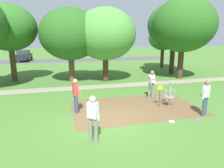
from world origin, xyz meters
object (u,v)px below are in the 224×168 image
Objects in this scene: disc_golf_basket at (169,93)px; frisbee_far_right at (164,95)px; frisbee_mid_grass at (172,121)px; tree_near_right at (9,28)px; frisbee_near_basket at (158,97)px; tree_far_right at (183,25)px; frisbee_scattered_a at (95,99)px; parked_car_leftmost at (24,56)px; tree_mid_left at (174,25)px; frisbee_far_left at (169,89)px; player_waiting_right at (206,96)px; tree_far_left at (105,34)px; tree_near_left at (70,34)px; player_waiting_left at (93,116)px; player_foreground_watching at (76,94)px; tree_mid_right at (163,38)px; player_throwing at (151,82)px; frisbee_by_tee at (198,120)px.

disc_golf_basket reaches higher than frisbee_far_right.
frisbee_mid_grass is 0.04× the size of tree_near_right.
tree_far_right is at bearing 46.14° from frisbee_near_basket.
parked_car_leftmost reaches higher than frisbee_scattered_a.
frisbee_far_left is at bearing -122.69° from tree_mid_left.
parked_car_leftmost is at bearing 135.41° from tree_mid_left.
frisbee_far_right is 0.03× the size of tree_near_right.
player_waiting_right is 7.11× the size of frisbee_near_basket.
tree_far_left is at bearing 133.27° from frisbee_far_left.
parked_car_leftmost is at bearing 110.23° from tree_near_left.
frisbee_far_left is 13.72m from tree_near_right.
player_waiting_left is 1.00× the size of player_waiting_right.
tree_far_left is at bearing 107.07° from player_waiting_right.
tree_near_right is 1.47× the size of parked_car_leftmost.
tree_near_left is 0.84× the size of tree_mid_left.
player_waiting_right is 6.60× the size of frisbee_mid_grass.
parked_car_leftmost is (-6.35, 25.54, -0.05)m from player_foreground_watching.
tree_near_right is at bearing 164.92° from tree_far_left.
parked_car_leftmost reaches higher than frisbee_far_left.
frisbee_scattered_a is at bearing -143.80° from tree_mid_left.
tree_far_right is at bearing 32.27° from player_foreground_watching.
tree_far_right reaches higher than frisbee_far_left.
frisbee_far_right is 0.04× the size of tree_mid_right.
frisbee_far_right is (1.88, 3.94, 0.00)m from frisbee_mid_grass.
frisbee_far_left is 8.50m from tree_mid_left.
player_waiting_right is at bearing -70.74° from player_throwing.
frisbee_far_left is at bearing -59.61° from parked_car_leftmost.
player_waiting_right is 2.13m from frisbee_mid_grass.
frisbee_mid_grass is 0.04× the size of tree_mid_left.
parked_car_leftmost is (-7.60, 23.65, 0.91)m from frisbee_scattered_a.
tree_mid_right reaches higher than frisbee_far_right.
frisbee_near_basket is 0.82m from frisbee_far_right.
player_throwing is 8.19m from tree_far_right.
frisbee_mid_grass is 0.04× the size of tree_far_right.
disc_golf_basket is 2.19m from frisbee_mid_grass.
tree_far_left is at bearing 74.48° from player_waiting_left.
parked_car_leftmost is (-11.57, 27.89, 0.91)m from frisbee_by_tee.
player_waiting_right is at bearing -46.55° from tree_near_right.
tree_mid_right is 1.21× the size of parked_car_leftmost.
tree_near_left is at bearing 172.82° from tree_far_right.
tree_near_left is at bearing 127.86° from frisbee_near_basket.
tree_far_right reaches higher than player_throwing.
player_throwing is 12.51m from tree_near_right.
frisbee_by_tee is 10.33m from tree_far_left.
parked_car_leftmost is (-17.00, 16.76, -3.99)m from tree_mid_left.
player_waiting_right reaches higher than frisbee_scattered_a.
player_foreground_watching is at bearing 96.31° from player_waiting_left.
tree_near_right reaches higher than player_waiting_left.
tree_mid_left is at bearing 53.79° from frisbee_near_basket.
frisbee_scattered_a is (-3.63, 2.25, -0.74)m from disc_golf_basket.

